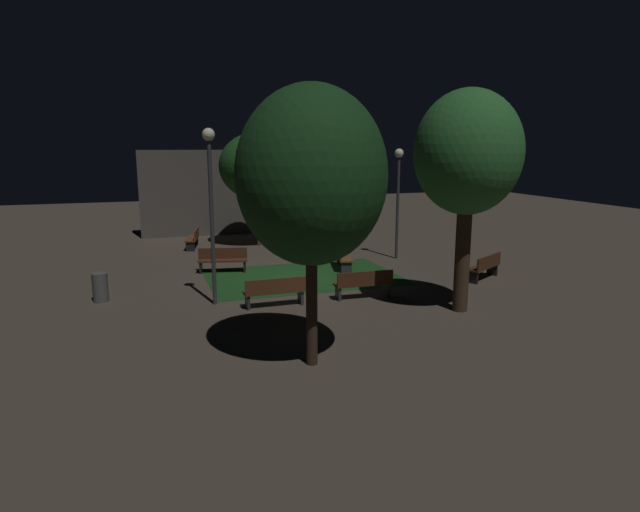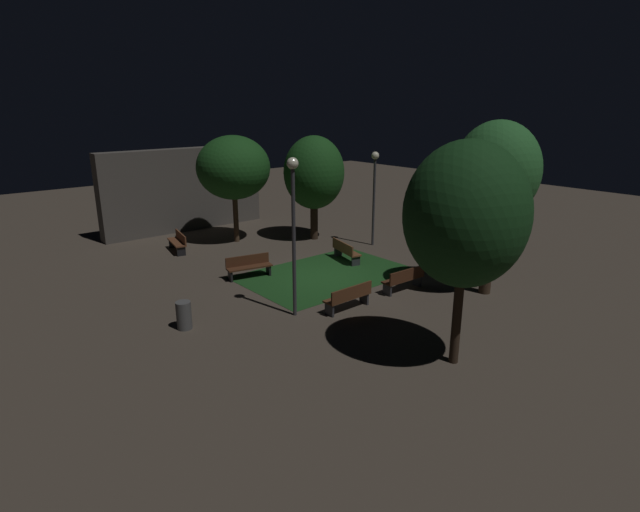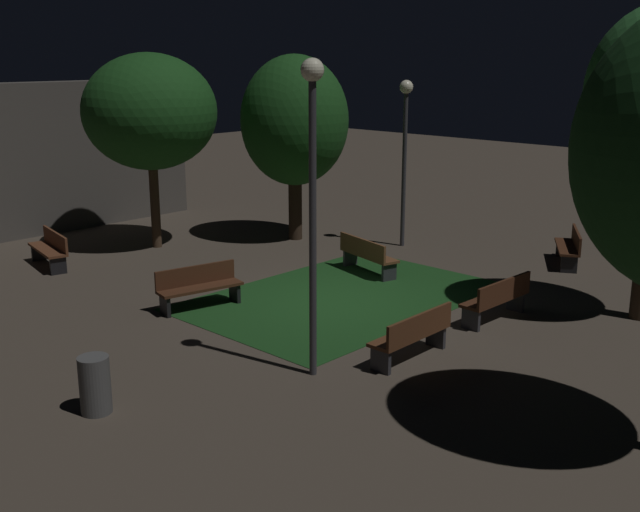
% 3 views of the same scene
% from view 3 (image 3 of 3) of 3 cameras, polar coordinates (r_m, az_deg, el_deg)
% --- Properties ---
extents(ground_plane, '(60.00, 60.00, 0.00)m').
position_cam_3_polar(ground_plane, '(16.47, 1.16, -3.53)').
color(ground_plane, '#473D33').
extents(grass_lawn, '(6.71, 4.55, 0.01)m').
position_cam_3_polar(grass_lawn, '(16.90, 1.64, -3.04)').
color(grass_lawn, '#194219').
rests_on(grass_lawn, ground).
extents(bench_lawn_edge, '(1.80, 0.49, 0.88)m').
position_cam_3_polar(bench_lawn_edge, '(13.45, 6.92, -5.74)').
color(bench_lawn_edge, '#512D19').
rests_on(bench_lawn_edge, ground).
extents(bench_front_right, '(1.82, 0.54, 0.88)m').
position_cam_3_polar(bench_front_right, '(15.68, 13.04, -3.03)').
color(bench_front_right, '#422314').
rests_on(bench_front_right, ground).
extents(bench_back_row, '(0.91, 1.86, 0.88)m').
position_cam_3_polar(bench_back_row, '(18.59, 3.47, 0.14)').
color(bench_back_row, brown).
rests_on(bench_back_row, ground).
extents(bench_front_left, '(1.86, 0.85, 0.88)m').
position_cam_3_polar(bench_front_left, '(16.26, -8.96, -2.17)').
color(bench_front_left, '#422314').
rests_on(bench_front_left, ground).
extents(bench_path_side, '(0.83, 1.86, 0.88)m').
position_cam_3_polar(bench_path_side, '(20.30, -19.31, 0.57)').
color(bench_path_side, brown).
rests_on(bench_path_side, ground).
extents(bench_corner, '(1.79, 1.34, 0.88)m').
position_cam_3_polar(bench_corner, '(20.34, 18.02, 0.71)').
color(bench_corner, '#422314').
rests_on(bench_corner, ground).
extents(tree_right_canopy, '(3.54, 3.54, 5.21)m').
position_cam_3_polar(tree_right_canopy, '(21.15, -12.47, 10.35)').
color(tree_right_canopy, '#423021').
rests_on(tree_right_canopy, ground).
extents(tree_back_left, '(3.00, 3.00, 5.16)m').
position_cam_3_polar(tree_back_left, '(21.66, -1.89, 9.93)').
color(tree_back_left, '#2D2116').
rests_on(tree_back_left, ground).
extents(lamp_post_near_wall, '(0.36, 0.36, 4.49)m').
position_cam_3_polar(lamp_post_near_wall, '(20.98, 6.31, 8.91)').
color(lamp_post_near_wall, '#333338').
rests_on(lamp_post_near_wall, ground).
extents(lamp_post_path_center, '(0.36, 0.36, 5.11)m').
position_cam_3_polar(lamp_post_path_center, '(12.03, -0.55, 6.38)').
color(lamp_post_path_center, '#333338').
rests_on(lamp_post_path_center, ground).
extents(trash_bin, '(0.46, 0.46, 0.88)m').
position_cam_3_polar(trash_bin, '(11.97, -16.32, -9.13)').
color(trash_bin, '#4C4C4C').
rests_on(trash_bin, ground).
extents(building_wall_backdrop, '(8.97, 0.80, 4.38)m').
position_cam_3_polar(building_wall_backdrop, '(24.28, -19.13, 6.91)').
color(building_wall_backdrop, '#4C4742').
rests_on(building_wall_backdrop, ground).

